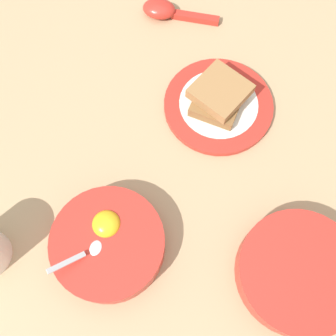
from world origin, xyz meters
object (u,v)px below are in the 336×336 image
Objects in this scene: toast_sandwich at (219,96)px; congee_bowl at (299,272)px; egg_bowl at (108,243)px; toast_plate at (218,105)px; soup_spoon at (165,10)px.

toast_sandwich is 0.62× the size of congee_bowl.
egg_bowl is 0.88× the size of toast_plate.
toast_sandwich is 0.22m from soup_spoon.
congee_bowl is at bearing -142.41° from soup_spoon.
toast_sandwich is at bearing -139.65° from soup_spoon.
egg_bowl is 1.11× the size of soup_spoon.
egg_bowl is 0.27m from congee_bowl.
congee_bowl is at bearing -82.21° from egg_bowl.
toast_plate is (0.28, -0.10, -0.02)m from egg_bowl.
toast_plate is 1.72× the size of toast_sandwich.
egg_bowl is 0.45m from soup_spoon.
toast_plate is 1.07× the size of congee_bowl.
toast_sandwich is at bearing 53.23° from toast_plate.
toast_plate is at bearing -126.77° from toast_sandwich.
egg_bowl reaches higher than soup_spoon.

